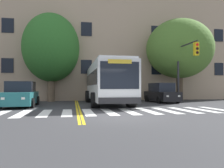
{
  "coord_description": "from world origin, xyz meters",
  "views": [
    {
      "loc": [
        -2.15,
        -9.82,
        1.34
      ],
      "look_at": [
        0.81,
        6.63,
        1.6
      ],
      "focal_mm": 35.0,
      "sensor_mm": 36.0,
      "label": 1
    }
  ],
  "objects_px": {
    "car_black_far_lane": "(161,93)",
    "traffic_light_near_corner": "(185,61)",
    "city_bus": "(106,83)",
    "car_teal_near_lane": "(21,95)",
    "street_tree_curbside_small": "(51,48)",
    "street_tree_curbside_large": "(179,49)"
  },
  "relations": [
    {
      "from": "car_black_far_lane",
      "to": "traffic_light_near_corner",
      "type": "bearing_deg",
      "value": -54.73
    },
    {
      "from": "city_bus",
      "to": "car_black_far_lane",
      "type": "height_order",
      "value": "city_bus"
    },
    {
      "from": "city_bus",
      "to": "car_black_far_lane",
      "type": "xyz_separation_m",
      "value": [
        5.22,
        1.1,
        -0.94
      ]
    },
    {
      "from": "car_teal_near_lane",
      "to": "car_black_far_lane",
      "type": "relative_size",
      "value": 1.12
    },
    {
      "from": "street_tree_curbside_small",
      "to": "car_teal_near_lane",
      "type": "bearing_deg",
      "value": -106.85
    },
    {
      "from": "city_bus",
      "to": "car_black_far_lane",
      "type": "distance_m",
      "value": 5.41
    },
    {
      "from": "car_teal_near_lane",
      "to": "traffic_light_near_corner",
      "type": "distance_m",
      "value": 13.11
    },
    {
      "from": "car_black_far_lane",
      "to": "street_tree_curbside_small",
      "type": "xyz_separation_m",
      "value": [
        -9.9,
        2.85,
        4.33
      ]
    },
    {
      "from": "car_black_far_lane",
      "to": "traffic_light_near_corner",
      "type": "relative_size",
      "value": 0.8
    },
    {
      "from": "car_teal_near_lane",
      "to": "car_black_far_lane",
      "type": "bearing_deg",
      "value": 11.63
    },
    {
      "from": "city_bus",
      "to": "car_teal_near_lane",
      "type": "relative_size",
      "value": 2.23
    },
    {
      "from": "city_bus",
      "to": "street_tree_curbside_large",
      "type": "height_order",
      "value": "street_tree_curbside_large"
    },
    {
      "from": "car_black_far_lane",
      "to": "street_tree_curbside_large",
      "type": "bearing_deg",
      "value": 32.73
    },
    {
      "from": "city_bus",
      "to": "traffic_light_near_corner",
      "type": "xyz_separation_m",
      "value": [
        6.54,
        -0.77,
        1.8
      ]
    },
    {
      "from": "traffic_light_near_corner",
      "to": "street_tree_curbside_small",
      "type": "distance_m",
      "value": 12.28
    },
    {
      "from": "street_tree_curbside_small",
      "to": "city_bus",
      "type": "bearing_deg",
      "value": -40.15
    },
    {
      "from": "car_teal_near_lane",
      "to": "traffic_light_near_corner",
      "type": "xyz_separation_m",
      "value": [
        12.81,
        0.49,
        2.74
      ]
    },
    {
      "from": "city_bus",
      "to": "traffic_light_near_corner",
      "type": "bearing_deg",
      "value": -6.72
    },
    {
      "from": "street_tree_curbside_large",
      "to": "street_tree_curbside_small",
      "type": "xyz_separation_m",
      "value": [
        -12.55,
        1.15,
        -0.08
      ]
    },
    {
      "from": "car_black_far_lane",
      "to": "street_tree_curbside_small",
      "type": "bearing_deg",
      "value": 163.94
    },
    {
      "from": "car_black_far_lane",
      "to": "car_teal_near_lane",
      "type": "bearing_deg",
      "value": -168.37
    },
    {
      "from": "car_black_far_lane",
      "to": "street_tree_curbside_small",
      "type": "height_order",
      "value": "street_tree_curbside_small"
    }
  ]
}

